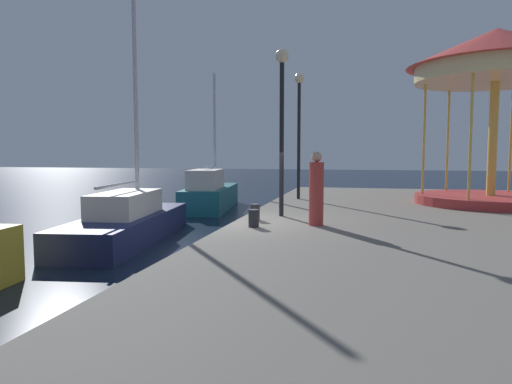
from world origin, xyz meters
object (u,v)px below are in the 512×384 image
Objects in this scene: sailboat_teal at (210,194)px; carousel at (496,72)px; lamp_post_mid_promenade at (299,114)px; bollard_center at (254,218)px; sailboat_navy at (127,221)px; person_by_the_water at (316,191)px; bollard_south at (255,212)px; lamp_post_near_edge at (282,103)px.

sailboat_teal is 1.09× the size of carousel.
lamp_post_mid_promenade reaches higher than bollard_center.
sailboat_navy is 1.21× the size of sailboat_teal.
person_by_the_water is at bearing -78.68° from lamp_post_mid_promenade.
sailboat_teal reaches higher than lamp_post_mid_promenade.
lamp_post_mid_promenade is 6.33m from bollard_south.
sailboat_teal is at bearing 114.15° from bollard_center.
sailboat_navy is 1.64× the size of lamp_post_mid_promenade.
person_by_the_water is at bearing -18.75° from bollard_south.
lamp_post_near_edge is 10.94× the size of bollard_south.
carousel is 9.96m from bollard_center.
lamp_post_near_edge reaches higher than bollard_south.
bollard_south is at bearing -9.21° from sailboat_navy.
sailboat_teal is at bearing 115.74° from bollard_south.
carousel is 14.16× the size of bollard_south.
sailboat_navy is 5.47m from lamp_post_near_edge.
carousel reaches higher than bollard_south.
sailboat_navy reaches higher than lamp_post_mid_promenade.
sailboat_teal reaches higher than bollard_south.
lamp_post_mid_promenade is 11.38× the size of bollard_south.
person_by_the_water is at bearing -57.57° from sailboat_teal.
bollard_south is at bearing 161.25° from person_by_the_water.
lamp_post_near_edge is at bearing 2.85° from sailboat_navy.
lamp_post_mid_promenade is 6.68m from person_by_the_water.
lamp_post_mid_promenade reaches higher than person_by_the_water.
sailboat_teal is (-0.04, 7.49, 0.14)m from sailboat_navy.
sailboat_navy reaches higher than carousel.
sailboat_navy is 5.68m from person_by_the_water.
sailboat_navy is 4.37× the size of person_by_the_water.
carousel is at bearing 35.00° from lamp_post_near_edge.
sailboat_navy is 1.71× the size of lamp_post_near_edge.
person_by_the_water is at bearing -131.99° from carousel.
bollard_south is (-0.53, -0.85, -2.79)m from lamp_post_near_edge.
carousel is at bearing -15.23° from sailboat_teal.
lamp_post_mid_promenade is (4.26, -2.50, 3.20)m from sailboat_teal.
lamp_post_mid_promenade is at bearing 86.42° from bollard_south.
bollard_south is at bearing -142.37° from carousel.
carousel is (10.63, 4.58, 4.52)m from sailboat_navy.
sailboat_navy is at bearing -89.70° from sailboat_teal.
lamp_post_near_edge is at bearing -87.89° from lamp_post_mid_promenade.
carousel reaches higher than lamp_post_mid_promenade.
bollard_south is (-0.35, -5.62, -2.89)m from lamp_post_mid_promenade.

